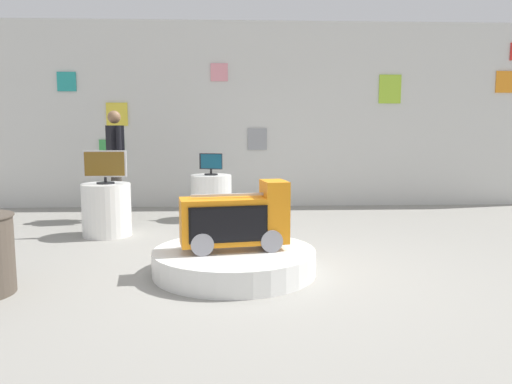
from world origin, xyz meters
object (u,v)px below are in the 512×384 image
object	(u,v)px
shopper_browsing_near_truck	(116,157)
main_display_pedestal	(234,261)
tv_on_left_rear	(105,166)
tv_on_center_rear	(211,164)
novelty_firetruck_tv	(236,222)
display_pedestal_left_rear	(107,210)
display_pedestal_center_rear	(211,197)

from	to	relation	value
shopper_browsing_near_truck	main_display_pedestal	bearing A→B (deg)	-58.38
main_display_pedestal	tv_on_left_rear	size ratio (longest dim) A/B	2.86
tv_on_left_rear	tv_on_center_rear	size ratio (longest dim) A/B	1.55
novelty_firetruck_tv	display_pedestal_left_rear	world-z (taller)	novelty_firetruck_tv
novelty_firetruck_tv	display_pedestal_center_rear	world-z (taller)	novelty_firetruck_tv
display_pedestal_center_rear	novelty_firetruck_tv	bearing A→B (deg)	-82.87
main_display_pedestal	display_pedestal_center_rear	distance (m)	3.09
tv_on_center_rear	main_display_pedestal	bearing A→B (deg)	-83.28
novelty_firetruck_tv	tv_on_center_rear	world-z (taller)	tv_on_center_rear
tv_on_center_rear	shopper_browsing_near_truck	world-z (taller)	shopper_browsing_near_truck
novelty_firetruck_tv	display_pedestal_left_rear	bearing A→B (deg)	133.15
tv_on_left_rear	display_pedestal_center_rear	size ratio (longest dim) A/B	0.81
main_display_pedestal	tv_on_left_rear	distance (m)	2.68
display_pedestal_left_rear	tv_on_center_rear	world-z (taller)	tv_on_center_rear
display_pedestal_center_rear	shopper_browsing_near_truck	world-z (taller)	shopper_browsing_near_truck
main_display_pedestal	tv_on_center_rear	xyz separation A→B (m)	(-0.36, 3.05, 0.77)
shopper_browsing_near_truck	display_pedestal_center_rear	bearing A→B (deg)	1.58
main_display_pedestal	display_pedestal_left_rear	bearing A→B (deg)	132.84
tv_on_center_rear	shopper_browsing_near_truck	bearing A→B (deg)	-178.57
tv_on_left_rear	novelty_firetruck_tv	bearing A→B (deg)	-46.79
display_pedestal_left_rear	shopper_browsing_near_truck	distance (m)	1.32
tv_on_left_rear	display_pedestal_left_rear	bearing A→B (deg)	88.43
tv_on_left_rear	shopper_browsing_near_truck	world-z (taller)	shopper_browsing_near_truck
shopper_browsing_near_truck	display_pedestal_left_rear	bearing A→B (deg)	-84.06
display_pedestal_left_rear	tv_on_center_rear	size ratio (longest dim) A/B	1.93
tv_on_left_rear	display_pedestal_center_rear	bearing A→B (deg)	40.75
novelty_firetruck_tv	shopper_browsing_near_truck	world-z (taller)	shopper_browsing_near_truck
display_pedestal_left_rear	shopper_browsing_near_truck	size ratio (longest dim) A/B	0.41
novelty_firetruck_tv	display_pedestal_center_rear	bearing A→B (deg)	97.13
tv_on_left_rear	tv_on_center_rear	world-z (taller)	tv_on_left_rear
display_pedestal_left_rear	main_display_pedestal	bearing A→B (deg)	-47.16
main_display_pedestal	display_pedestal_left_rear	xyz separation A→B (m)	(-1.74, 1.87, 0.23)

